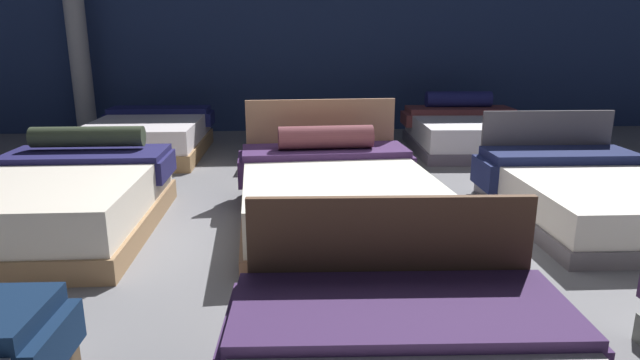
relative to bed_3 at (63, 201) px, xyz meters
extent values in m
cube|color=slate|center=(2.27, -0.24, -0.28)|extent=(18.00, 18.00, 0.02)
cube|color=navy|center=(2.27, 4.94, 1.48)|extent=(18.00, 0.06, 3.50)
cube|color=#0F2341|center=(0.81, -2.26, 0.03)|extent=(0.10, 0.49, 0.20)
cube|color=brown|center=(2.34, -2.02, 0.16)|extent=(1.39, 0.10, 0.87)
cube|color=#412956|center=(2.33, -2.36, 0.20)|extent=(1.48, 0.70, 0.05)
cube|color=#412956|center=(1.60, -2.33, 0.05)|extent=(0.08, 0.64, 0.25)
cube|color=#412956|center=(3.06, -2.40, 0.05)|extent=(0.08, 0.64, 0.25)
cube|color=#94714D|center=(0.00, -0.05, -0.18)|extent=(1.48, 2.07, 0.18)
cube|color=silver|center=(0.00, -0.05, 0.08)|extent=(1.42, 2.01, 0.32)
cube|color=#1F1D51|center=(0.01, 0.63, 0.26)|extent=(1.44, 0.67, 0.05)
cube|color=#1F1D51|center=(-0.72, 0.63, 0.13)|extent=(0.06, 0.65, 0.21)
cube|color=#1F1D51|center=(0.73, 0.62, 0.13)|extent=(0.06, 0.65, 0.21)
cylinder|color=#343F2C|center=(0.01, 0.70, 0.41)|extent=(1.04, 0.20, 0.19)
cube|color=#90694D|center=(2.29, 0.01, -0.20)|extent=(1.73, 2.17, 0.14)
cube|color=silver|center=(2.29, 0.01, 0.04)|extent=(1.67, 2.11, 0.33)
cube|color=#90694D|center=(2.24, 1.05, 0.22)|extent=(1.54, 0.12, 0.98)
cube|color=#3C2350|center=(2.25, 0.74, 0.23)|extent=(1.64, 0.65, 0.06)
cube|color=#3C2350|center=(1.44, 0.70, 0.08)|extent=(0.09, 0.58, 0.25)
cube|color=#3C2350|center=(3.07, 0.78, 0.08)|extent=(0.09, 0.58, 0.25)
cylinder|color=brown|center=(2.26, 0.68, 0.38)|extent=(0.93, 0.27, 0.22)
cube|color=#58535A|center=(4.58, -0.08, -0.20)|extent=(1.52, 2.08, 0.14)
cube|color=silver|center=(4.58, -0.08, 0.00)|extent=(1.46, 2.02, 0.27)
cube|color=#58535A|center=(4.61, 0.94, 0.15)|extent=(1.38, 0.07, 0.85)
cube|color=navy|center=(4.60, 0.64, 0.18)|extent=(1.46, 0.59, 0.09)
cube|color=navy|center=(3.85, 0.66, -0.01)|extent=(0.10, 0.56, 0.28)
cube|color=navy|center=(5.35, 0.62, -0.01)|extent=(0.10, 0.56, 0.28)
cube|color=#93714A|center=(0.01, 2.97, -0.17)|extent=(1.49, 2.04, 0.21)
cube|color=silver|center=(0.01, 2.97, 0.08)|extent=(1.43, 1.98, 0.30)
cube|color=navy|center=(0.02, 3.71, 0.27)|extent=(1.45, 0.49, 0.08)
cube|color=navy|center=(-0.72, 3.72, 0.13)|extent=(0.08, 0.47, 0.19)
cube|color=navy|center=(0.76, 3.70, 0.13)|extent=(0.08, 0.47, 0.19)
cube|color=#585857|center=(2.31, 3.01, -0.16)|extent=(1.76, 2.18, 0.22)
cube|color=silver|center=(2.31, 3.01, 0.06)|extent=(1.69, 2.12, 0.23)
cube|color=#544D5D|center=(4.52, 2.97, -0.20)|extent=(1.70, 1.99, 0.15)
cube|color=silver|center=(4.52, 2.97, 0.03)|extent=(1.63, 1.93, 0.31)
cube|color=brown|center=(4.55, 3.60, 0.23)|extent=(1.60, 0.66, 0.08)
cube|color=brown|center=(3.74, 3.65, 0.10)|extent=(0.12, 0.58, 0.18)
cube|color=brown|center=(5.36, 3.56, 0.10)|extent=(0.12, 0.58, 0.18)
cylinder|color=navy|center=(4.56, 3.68, 0.39)|extent=(1.01, 0.30, 0.25)
cylinder|color=#99999E|center=(-1.34, 4.52, 1.48)|extent=(0.31, 0.31, 3.50)
camera|label=1|loc=(1.83, -4.40, 1.33)|focal=30.02mm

